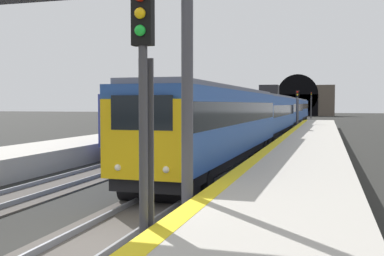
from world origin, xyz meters
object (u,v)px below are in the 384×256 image
at_px(train_adjacent_platform, 213,114).
at_px(overhead_signal_gantry, 27,29).
at_px(railway_signal_near, 143,103).
at_px(railway_signal_mid, 297,107).
at_px(railway_signal_far, 311,103).
at_px(train_main_approaching, 280,112).

relative_size(train_adjacent_platform, overhead_signal_gantry, 4.34).
distance_m(railway_signal_near, railway_signal_mid, 45.06).
xyz_separation_m(railway_signal_near, railway_signal_far, (91.80, 0.00, 0.11)).
bearing_deg(railway_signal_mid, train_adjacent_platform, -30.12).
bearing_deg(train_main_approaching, railway_signal_far, 178.64).
bearing_deg(railway_signal_far, train_main_approaching, -2.21).
bearing_deg(railway_signal_near, train_main_approaching, -177.60).
distance_m(train_main_approaching, railway_signal_near, 44.09).
distance_m(railway_signal_mid, railway_signal_far, 46.75).
height_order(train_adjacent_platform, railway_signal_far, railway_signal_far).
xyz_separation_m(railway_signal_mid, overhead_signal_gantry, (-42.36, 4.33, 2.35)).
relative_size(railway_signal_near, railway_signal_far, 0.93).
height_order(train_main_approaching, train_adjacent_platform, train_main_approaching).
xyz_separation_m(train_main_approaching, railway_signal_mid, (1.02, -1.84, 0.50)).
bearing_deg(train_main_approaching, train_adjacent_platform, -24.01).
height_order(railway_signal_near, railway_signal_mid, railway_signal_near).
bearing_deg(train_adjacent_platform, overhead_signal_gantry, -175.44).
bearing_deg(railway_signal_far, overhead_signal_gantry, -2.78).
height_order(railway_signal_mid, railway_signal_far, railway_signal_far).
bearing_deg(train_adjacent_platform, railway_signal_mid, -30.21).
height_order(train_adjacent_platform, railway_signal_near, railway_signal_near).
distance_m(train_main_approaching, railway_signal_far, 47.81).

